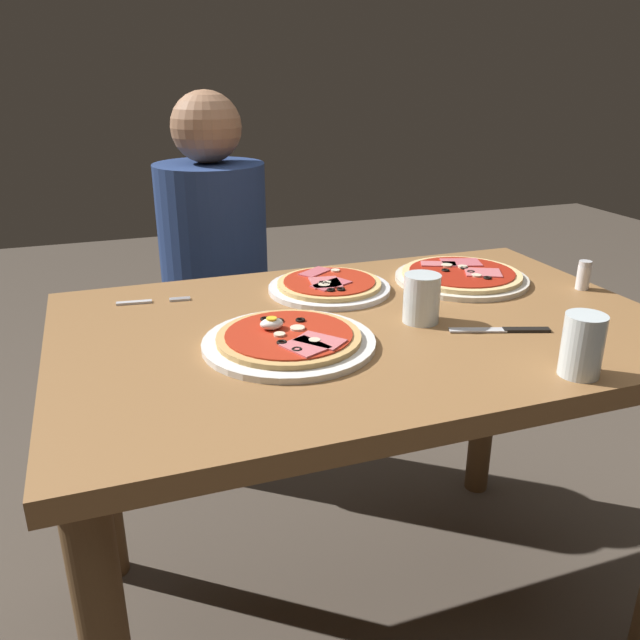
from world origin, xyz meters
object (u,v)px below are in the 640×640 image
(pizza_across_left, at_px, (461,276))
(water_glass_near, at_px, (421,302))
(water_glass_far, at_px, (582,349))
(diner_person, at_px, (217,301))
(pizza_across_right, at_px, (331,286))
(salt_shaker, at_px, (584,275))
(dining_table, at_px, (364,376))
(pizza_foreground, at_px, (289,340))
(fork, at_px, (148,301))
(knife, at_px, (507,330))

(pizza_across_left, bearing_deg, water_glass_near, -136.64)
(water_glass_far, height_order, diner_person, diner_person)
(pizza_across_right, bearing_deg, water_glass_far, -66.57)
(pizza_across_right, relative_size, salt_shaker, 4.16)
(water_glass_far, bearing_deg, pizza_across_right, 113.43)
(dining_table, xyz_separation_m, water_glass_far, (0.24, -0.34, 0.17))
(pizza_foreground, distance_m, pizza_across_left, 0.55)
(water_glass_far, relative_size, fork, 0.67)
(water_glass_far, relative_size, knife, 0.56)
(pizza_foreground, bearing_deg, water_glass_far, -33.36)
(pizza_foreground, relative_size, knife, 1.67)
(knife, bearing_deg, fork, 147.94)
(dining_table, distance_m, knife, 0.30)
(water_glass_near, distance_m, diner_person, 0.88)
(dining_table, xyz_separation_m, fork, (-0.40, 0.27, 0.12))
(dining_table, relative_size, diner_person, 1.03)
(water_glass_far, relative_size, diner_person, 0.09)
(dining_table, xyz_separation_m, pizza_foreground, (-0.18, -0.06, 0.13))
(pizza_across_right, xyz_separation_m, water_glass_far, (0.24, -0.55, 0.03))
(knife, height_order, salt_shaker, salt_shaker)
(dining_table, bearing_deg, water_glass_far, -54.54)
(salt_shaker, bearing_deg, dining_table, -177.30)
(fork, bearing_deg, water_glass_near, -30.44)
(pizza_foreground, xyz_separation_m, water_glass_near, (0.28, 0.03, 0.03))
(dining_table, bearing_deg, pizza_across_left, 28.02)
(water_glass_far, xyz_separation_m, fork, (-0.64, 0.60, -0.04))
(pizza_foreground, height_order, water_glass_far, water_glass_far)
(pizza_foreground, xyz_separation_m, knife, (0.42, -0.07, -0.01))
(pizza_foreground, xyz_separation_m, fork, (-0.22, 0.33, -0.01))
(pizza_foreground, height_order, water_glass_near, water_glass_near)
(fork, bearing_deg, water_glass_far, -43.24)
(pizza_across_right, relative_size, water_glass_far, 2.62)
(fork, height_order, salt_shaker, salt_shaker)
(salt_shaker, distance_m, diner_person, 1.06)
(salt_shaker, height_order, diner_person, diner_person)
(dining_table, distance_m, salt_shaker, 0.58)
(water_glass_near, distance_m, water_glass_far, 0.33)
(water_glass_far, xyz_separation_m, knife, (-0.00, 0.20, -0.04))
(salt_shaker, bearing_deg, diner_person, 133.96)
(pizza_across_left, distance_m, pizza_across_right, 0.32)
(dining_table, height_order, fork, fork)
(pizza_across_left, relative_size, pizza_across_right, 1.13)
(water_glass_near, relative_size, knife, 0.52)
(dining_table, distance_m, water_glass_near, 0.20)
(water_glass_near, bearing_deg, pizza_across_left, 43.36)
(salt_shaker, bearing_deg, fork, 165.96)
(dining_table, height_order, knife, knife)
(dining_table, distance_m, water_glass_far, 0.45)
(water_glass_near, distance_m, salt_shaker, 0.45)
(pizza_across_right, relative_size, diner_person, 0.24)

